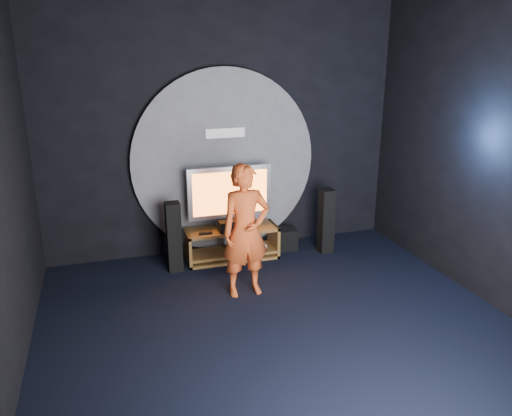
% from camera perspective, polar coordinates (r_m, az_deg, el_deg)
% --- Properties ---
extents(floor, '(5.00, 5.00, 0.00)m').
position_cam_1_polar(floor, '(5.35, 3.19, -14.17)').
color(floor, black).
rests_on(floor, ground).
extents(back_wall, '(5.00, 0.04, 3.50)m').
position_cam_1_polar(back_wall, '(7.01, -3.78, 8.94)').
color(back_wall, black).
rests_on(back_wall, ground).
extents(front_wall, '(5.00, 0.04, 3.50)m').
position_cam_1_polar(front_wall, '(2.62, 23.56, -8.34)').
color(front_wall, black).
rests_on(front_wall, ground).
extents(right_wall, '(0.04, 5.00, 3.50)m').
position_cam_1_polar(right_wall, '(6.01, 26.56, 5.58)').
color(right_wall, black).
rests_on(right_wall, ground).
extents(wall_disc_panel, '(2.60, 0.11, 2.60)m').
position_cam_1_polar(wall_disc_panel, '(7.04, -3.60, 5.27)').
color(wall_disc_panel, '#515156').
rests_on(wall_disc_panel, ground).
extents(media_console, '(1.28, 0.45, 0.45)m').
position_cam_1_polar(media_console, '(7.01, -2.72, -4.27)').
color(media_console, brown).
rests_on(media_console, ground).
extents(tv, '(1.17, 0.22, 0.86)m').
position_cam_1_polar(tv, '(6.83, -3.01, 1.57)').
color(tv, '#A5A5AC').
rests_on(tv, media_console).
extents(center_speaker, '(0.40, 0.15, 0.15)m').
position_cam_1_polar(center_speaker, '(6.78, -2.56, -2.06)').
color(center_speaker, black).
rests_on(center_speaker, media_console).
extents(remote, '(0.18, 0.05, 0.02)m').
position_cam_1_polar(remote, '(6.72, -5.79, -2.92)').
color(remote, black).
rests_on(remote, media_console).
extents(tower_speaker_left, '(0.19, 0.21, 0.94)m').
position_cam_1_polar(tower_speaker_left, '(6.64, -9.37, -3.28)').
color(tower_speaker_left, black).
rests_on(tower_speaker_left, ground).
extents(tower_speaker_right, '(0.19, 0.21, 0.94)m').
position_cam_1_polar(tower_speaker_right, '(7.21, 8.01, -1.47)').
color(tower_speaker_right, black).
rests_on(tower_speaker_right, ground).
extents(subwoofer, '(0.28, 0.28, 0.31)m').
position_cam_1_polar(subwoofer, '(7.36, 3.44, -3.52)').
color(subwoofer, black).
rests_on(subwoofer, ground).
extents(player, '(0.60, 0.41, 1.59)m').
position_cam_1_polar(player, '(5.82, -1.19, -2.64)').
color(player, '#C6461B').
rests_on(player, ground).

